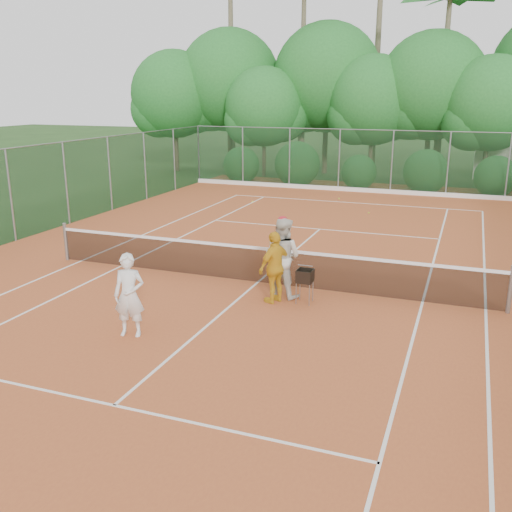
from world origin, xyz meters
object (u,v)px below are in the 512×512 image
Objects in this scene: player_yellow at (275,267)px; ball_hopper at (305,277)px; player_center_grp at (282,257)px; player_white at (129,295)px.

player_yellow is 2.10× the size of ball_hopper.
ball_hopper is at bearing -22.65° from player_center_grp.
player_white is at bearing -122.91° from player_center_grp.
player_yellow is at bearing 38.95° from player_white.
player_white reaches higher than player_yellow.
ball_hopper is (2.76, 3.00, -0.21)m from player_white.
player_white is 0.87× the size of player_center_grp.
player_white is 4.08m from ball_hopper.
player_center_grp is at bearing 168.68° from ball_hopper.
player_center_grp reaches higher than ball_hopper.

